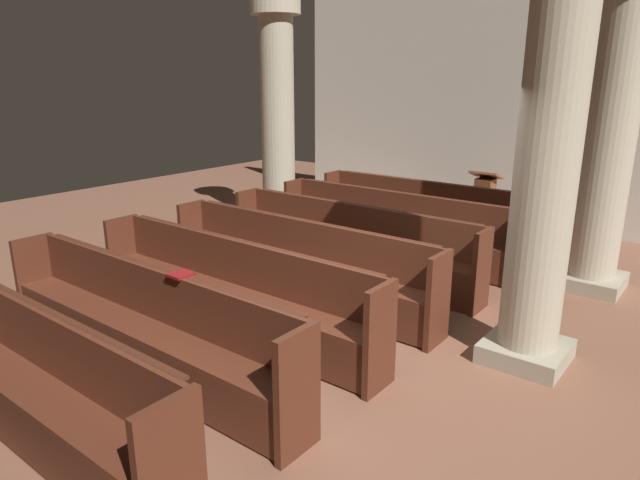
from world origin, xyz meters
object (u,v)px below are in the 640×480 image
Objects in this scene: hymn_book at (181,274)px; pillar_far_side at (277,111)px; pew_row_6 at (18,367)px; pillar_aisle_side at (611,128)px; pillar_aisle_rear at (549,148)px; pew_row_1 at (391,224)px; pew_row_5 at (141,320)px; pew_row_3 at (297,260)px; pew_row_2 at (349,240)px; pew_row_4 at (230,286)px; pew_row_0 at (425,210)px; lectern at (483,208)px.

pillar_far_side is at bearing 123.21° from hymn_book.
pillar_aisle_side is (2.64, 5.82, 1.49)m from pew_row_6.
pew_row_1 is at bearing 144.13° from pillar_aisle_rear.
pillar_aisle_side is 5.21m from hymn_book.
pew_row_3 is at bearing 90.00° from pew_row_5.
pew_row_1 is at bearing 90.00° from pew_row_2.
pew_row_2 is 4.26m from pew_row_6.
pew_row_2 is at bearing -149.39° from pillar_aisle_side.
pew_row_4 and pew_row_6 have the same top height.
hymn_book reaches higher than pew_row_5.
pillar_far_side is 5.74m from pillar_aisle_rear.
pillar_far_side is at bearing 125.45° from pew_row_4.
pew_row_5 is 0.97× the size of pillar_far_side.
pillar_far_side is (-2.59, 2.57, 1.49)m from pew_row_3.
pew_row_0 is 6.39m from pew_row_6.
pew_row_1 is 4.26m from pew_row_5.
pew_row_3 is 4.01m from pillar_aisle_side.
lectern is (3.16, 1.62, -1.55)m from pillar_far_side.
pew_row_4 is 0.97× the size of pillar_aisle_rear.
pew_row_2 is 3.15m from pillar_aisle_rear.
pew_row_0 is at bearing 131.61° from pillar_aisle_rear.
pew_row_6 is 0.97× the size of pillar_far_side.
pew_row_5 is (0.00, -2.13, 0.00)m from pew_row_3.
hymn_book is (0.37, -1.94, 0.46)m from pew_row_3.
hymn_book is at bearing -79.31° from pew_row_3.
pew_row_4 and pew_row_5 have the same top height.
pew_row_2 is at bearing 90.00° from pew_row_4.
pew_row_0 is 2.13m from pew_row_2.
pew_row_4 is at bearing -154.07° from pillar_aisle_rear.
pew_row_3 is (0.00, -2.13, 0.00)m from pew_row_1.
pew_row_5 is at bearing -153.22° from hymn_book.
pillar_aisle_side is 2.41m from pillar_aisle_rear.
pew_row_0 is 3.44× the size of lectern.
pew_row_5 is 1.06m from pew_row_6.
pillar_far_side is at bearing 149.77° from pew_row_2.
pew_row_5 is at bearing -90.00° from pew_row_1.
lectern is at bearing 142.86° from pillar_aisle_side.
pew_row_0 is 1.00× the size of pew_row_5.
pillar_aisle_side is 1.00× the size of pillar_far_side.
pew_row_4 is at bearing -54.55° from pillar_far_side.
pew_row_2 is 19.06× the size of hymn_book.
pew_row_6 is at bearing -106.36° from hymn_book.
pew_row_4 is 0.97× the size of pillar_aisle_side.
pew_row_5 is 19.06× the size of hymn_book.
lectern is (0.57, 5.26, -0.06)m from pew_row_4.
pew_row_0 is at bearing 90.00° from pew_row_5.
pillar_aisle_rear reaches higher than hymn_book.
pew_row_2 is at bearing -30.23° from pillar_far_side.
pew_row_3 is 1.00× the size of pew_row_5.
pew_row_0 is 1.00× the size of pew_row_2.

